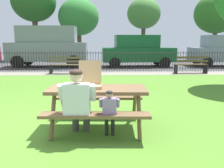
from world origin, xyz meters
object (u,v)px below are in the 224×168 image
(adult_at_table, at_px, (78,101))
(far_tree_center, at_px, (79,17))
(parked_car_center, at_px, (137,50))
(park_bench_right, at_px, (191,65))
(far_tree_midright, at_px, (144,14))
(picnic_table_foreground, at_px, (97,97))
(pizza_box_open, at_px, (90,82))
(far_tree_midleft, at_px, (34,2))
(child_at_table, at_px, (109,110))
(far_tree_right, at_px, (216,14))
(park_bench_center, at_px, (66,65))
(parked_car_left, at_px, (48,46))

(adult_at_table, bearing_deg, far_tree_center, 96.42)
(parked_car_center, bearing_deg, park_bench_right, -53.32)
(park_bench_right, distance_m, far_tree_midright, 9.45)
(park_bench_right, relative_size, parked_car_center, 0.36)
(picnic_table_foreground, bearing_deg, pizza_box_open, 144.84)
(pizza_box_open, xyz_separation_m, far_tree_midleft, (-5.68, 15.92, 3.86))
(far_tree_center, distance_m, far_tree_midright, 5.48)
(child_at_table, distance_m, far_tree_midleft, 18.12)
(far_tree_right, bearing_deg, picnic_table_foreground, -120.64)
(picnic_table_foreground, distance_m, park_bench_center, 7.49)
(adult_at_table, xyz_separation_m, child_at_table, (0.52, -0.04, -0.14))
(far_tree_right, bearing_deg, adult_at_table, -120.66)
(child_at_table, relative_size, far_tree_midright, 0.17)
(adult_at_table, bearing_deg, park_bench_right, 58.87)
(far_tree_midleft, relative_size, far_tree_right, 1.16)
(far_tree_midright, bearing_deg, child_at_table, -100.57)
(adult_at_table, distance_m, far_tree_center, 16.86)
(park_bench_right, bearing_deg, far_tree_right, 59.75)
(park_bench_center, relative_size, park_bench_right, 1.00)
(adult_at_table, relative_size, far_tree_midright, 0.23)
(parked_car_center, relative_size, far_tree_center, 0.89)
(far_tree_midright, xyz_separation_m, far_tree_right, (6.18, -0.00, 0.04))
(adult_at_table, height_order, parked_car_left, parked_car_left)
(child_at_table, height_order, parked_car_center, parked_car_center)
(far_tree_midright, bearing_deg, pizza_box_open, -102.23)
(adult_at_table, xyz_separation_m, parked_car_center, (2.39, 10.83, 0.35))
(adult_at_table, bearing_deg, pizza_box_open, 74.52)
(far_tree_midleft, bearing_deg, pizza_box_open, -70.37)
(adult_at_table, distance_m, far_tree_midright, 17.19)
(pizza_box_open, bearing_deg, far_tree_midright, 77.77)
(park_bench_right, bearing_deg, pizza_box_open, -122.25)
(far_tree_midleft, distance_m, far_tree_right, 15.33)
(adult_at_table, bearing_deg, far_tree_right, 59.34)
(child_at_table, bearing_deg, far_tree_midleft, 110.04)
(parked_car_center, xyz_separation_m, far_tree_midright, (1.23, 5.69, 2.79))
(parked_car_center, distance_m, far_tree_right, 9.76)
(picnic_table_foreground, xyz_separation_m, pizza_box_open, (-0.14, 0.10, 0.26))
(adult_at_table, bearing_deg, child_at_table, -4.69)
(pizza_box_open, xyz_separation_m, far_tree_center, (-2.02, 15.92, 2.65))
(pizza_box_open, bearing_deg, park_bench_right, 57.75)
(adult_at_table, bearing_deg, park_bench_center, 101.17)
(child_at_table, bearing_deg, park_bench_right, 61.92)
(parked_car_left, xyz_separation_m, parked_car_center, (5.49, -0.00, -0.30))
(far_tree_midleft, height_order, far_tree_right, far_tree_midleft)
(picnic_table_foreground, bearing_deg, parked_car_left, 108.23)
(park_bench_right, xyz_separation_m, far_tree_midleft, (-10.20, 8.77, 4.31))
(park_bench_center, distance_m, parked_car_left, 3.57)
(park_bench_center, distance_m, park_bench_right, 6.21)
(pizza_box_open, relative_size, park_bench_center, 0.32)
(far_tree_right, bearing_deg, park_bench_center, -142.25)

